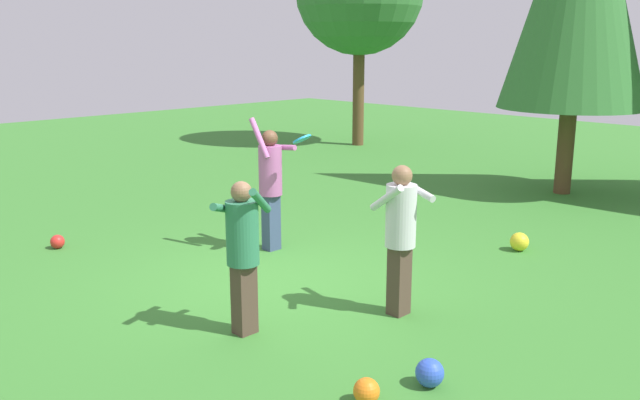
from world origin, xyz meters
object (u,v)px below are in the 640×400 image
(person_catcher, at_px, (401,227))
(ball_yellow, at_px, (519,242))
(ball_orange, at_px, (366,391))
(frisbee, at_px, (302,139))
(ball_blue, at_px, (430,373))
(person_bystander, at_px, (243,245))
(person_thrower, at_px, (270,179))
(ball_red, at_px, (57,242))

(person_catcher, distance_m, ball_yellow, 3.24)
(ball_yellow, bearing_deg, person_catcher, -86.25)
(person_catcher, bearing_deg, ball_orange, 135.94)
(frisbee, height_order, ball_blue, frisbee)
(person_bystander, bearing_deg, frisbee, 0.00)
(person_thrower, distance_m, frisbee, 0.91)
(person_bystander, height_order, ball_orange, person_bystander)
(person_thrower, bearing_deg, ball_yellow, 41.09)
(person_thrower, bearing_deg, ball_blue, -25.07)
(person_bystander, xyz_separation_m, frisbee, (-1.37, 2.16, 0.74))
(person_thrower, height_order, person_catcher, person_thrower)
(person_thrower, xyz_separation_m, frisbee, (0.64, 0.03, 0.64))
(person_bystander, height_order, frisbee, frisbee)
(frisbee, relative_size, ball_yellow, 1.15)
(ball_orange, height_order, ball_blue, ball_blue)
(frisbee, height_order, ball_red, frisbee)
(frisbee, distance_m, ball_orange, 4.29)
(ball_blue, xyz_separation_m, ball_yellow, (-1.43, 4.21, 0.01))
(ball_orange, distance_m, ball_blue, 0.66)
(frisbee, relative_size, ball_red, 1.52)
(ball_red, bearing_deg, person_thrower, 44.16)
(person_thrower, height_order, ball_red, person_thrower)
(person_bystander, xyz_separation_m, ball_blue, (2.06, 0.45, -0.85))
(ball_yellow, bearing_deg, ball_blue, -71.22)
(ball_orange, height_order, ball_yellow, ball_yellow)
(ball_orange, relative_size, ball_red, 1.11)
(ball_red, bearing_deg, ball_yellow, 44.00)
(person_bystander, distance_m, ball_red, 4.40)
(ball_orange, distance_m, ball_yellow, 4.99)
(person_bystander, distance_m, ball_blue, 2.27)
(ball_red, bearing_deg, ball_orange, -0.58)
(person_catcher, relative_size, frisbee, 5.41)
(ball_blue, relative_size, ball_yellow, 0.94)
(person_thrower, xyz_separation_m, person_catcher, (2.85, -0.57, -0.05))
(person_thrower, bearing_deg, ball_orange, -33.44)
(person_thrower, distance_m, ball_yellow, 3.78)
(ball_blue, bearing_deg, ball_red, -174.98)
(person_catcher, height_order, frisbee, frisbee)
(frisbee, xyz_separation_m, ball_yellow, (2.00, 2.51, -1.58))
(person_thrower, distance_m, ball_blue, 4.50)
(person_catcher, bearing_deg, ball_blue, 153.43)
(person_thrower, height_order, person_bystander, person_thrower)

